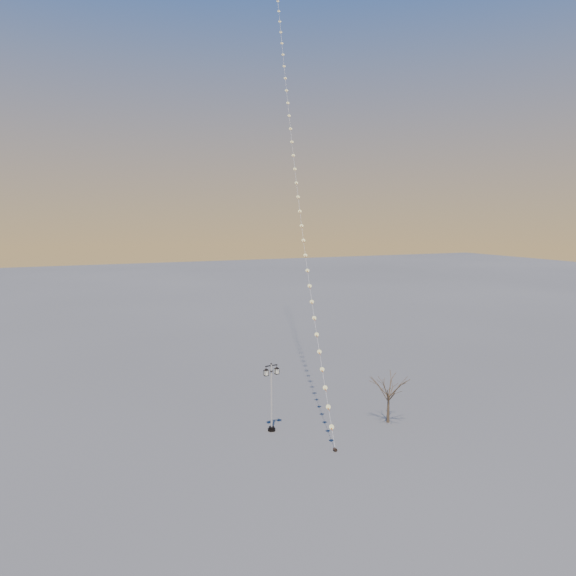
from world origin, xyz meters
TOP-DOWN VIEW (x-y plane):
  - ground at (0.00, 0.00)m, footprint 300.00×300.00m
  - street_lamp at (-1.66, 3.16)m, footprint 1.26×0.55m
  - bare_tree at (6.87, 1.17)m, footprint 2.24×2.24m
  - kite_train at (6.43, 16.94)m, footprint 11.53×37.48m

SIDE VIEW (x-z plane):
  - ground at x=0.00m, z-range 0.00..0.00m
  - bare_tree at x=6.87m, z-range 0.72..4.45m
  - street_lamp at x=-1.66m, z-range 0.27..5.25m
  - kite_train at x=6.43m, z-range -0.08..44.16m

